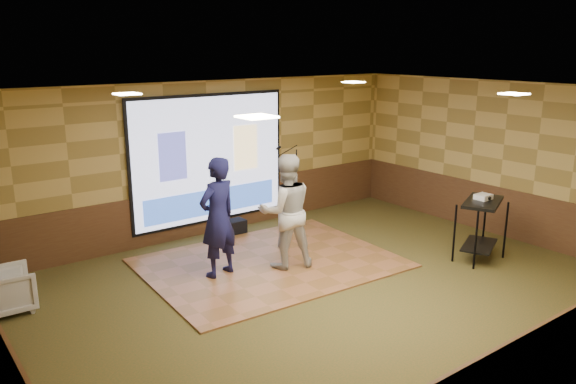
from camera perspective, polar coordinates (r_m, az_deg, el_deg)
ground at (r=8.75m, az=3.69°, el=-9.93°), size 9.00×9.00×0.00m
room_shell at (r=8.10m, az=3.93°, el=3.66°), size 9.04×7.04×3.02m
wainscot_back at (r=11.28m, az=-7.84°, el=-1.75°), size 9.00×0.04×0.95m
wainscot_front at (r=6.60m, az=24.56°, el=-15.40°), size 9.00×0.04×0.95m
wainscot_right at (r=11.84m, az=20.46°, el=-1.78°), size 0.04×7.00×0.95m
projector_screen at (r=11.00m, az=-7.90°, el=3.20°), size 3.32×0.06×2.52m
downlight_nw at (r=8.40m, az=-16.02°, el=9.56°), size 0.32×0.32×0.02m
downlight_ne at (r=10.79m, az=6.68°, el=11.03°), size 0.32×0.32×0.02m
downlight_sw at (r=5.47m, az=-3.21°, el=7.64°), size 0.32×0.32×0.02m
downlight_se at (r=8.70m, az=21.97°, el=9.23°), size 0.32×0.32×0.02m
dance_floor at (r=9.73m, az=-1.85°, el=-7.20°), size 4.26×3.33×0.03m
player_left at (r=8.96m, az=-7.14°, el=-2.57°), size 0.79×0.61×1.94m
player_right at (r=9.25m, az=-0.22°, el=-1.97°), size 1.12×1.00×1.92m
av_table at (r=10.21m, az=19.06°, el=-2.44°), size 1.02×0.54×1.07m
projector at (r=10.20m, az=19.22°, el=-0.46°), size 0.27×0.23×0.09m
mic_stand at (r=11.88m, az=0.63°, el=-0.67°), size 0.65×0.27×1.67m
banquet_chair at (r=8.89m, az=-26.59°, el=-8.92°), size 0.72×0.70×0.63m
duffel_bag at (r=11.20m, az=-5.55°, el=-3.57°), size 0.46×0.31×0.28m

